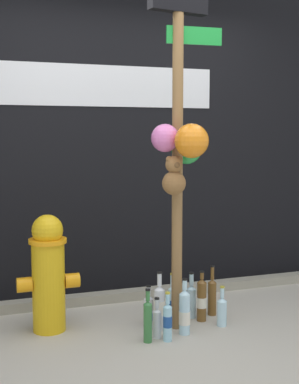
# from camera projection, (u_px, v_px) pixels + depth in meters

# --- Properties ---
(ground_plane) EXTENTS (14.00, 14.00, 0.00)m
(ground_plane) POSITION_uv_depth(u_px,v_px,m) (193.00, 359.00, 3.27)
(ground_plane) COLOR #ADA899
(building_wall) EXTENTS (10.00, 0.21, 3.17)m
(building_wall) POSITION_uv_depth(u_px,v_px,m) (120.00, 113.00, 4.63)
(building_wall) COLOR black
(building_wall) RESTS_ON ground_plane
(curb_strip) EXTENTS (8.00, 0.12, 0.08)m
(curb_strip) POSITION_uv_depth(u_px,v_px,m) (133.00, 294.00, 4.45)
(curb_strip) COLOR gray
(curb_strip) RESTS_ON ground_plane
(memorial_post) EXTENTS (0.55, 0.53, 2.58)m
(memorial_post) POSITION_uv_depth(u_px,v_px,m) (180.00, 118.00, 3.60)
(memorial_post) COLOR olive
(memorial_post) RESTS_ON ground_plane
(fire_hydrant) EXTENTS (0.44, 0.27, 0.84)m
(fire_hydrant) POSITION_uv_depth(u_px,v_px,m) (48.00, 273.00, 3.70)
(fire_hydrant) COLOR gold
(fire_hydrant) RESTS_ON ground_plane
(bottle_0) EXTENTS (0.07, 0.07, 0.30)m
(bottle_0) POSITION_uv_depth(u_px,v_px,m) (222.00, 310.00, 3.83)
(bottle_0) COLOR #B2DBEA
(bottle_0) RESTS_ON ground_plane
(bottle_1) EXTENTS (0.07, 0.07, 0.31)m
(bottle_1) POSITION_uv_depth(u_px,v_px,m) (149.00, 311.00, 3.80)
(bottle_1) COLOR silver
(bottle_1) RESTS_ON ground_plane
(bottle_2) EXTENTS (0.07, 0.07, 0.38)m
(bottle_2) POSITION_uv_depth(u_px,v_px,m) (202.00, 300.00, 3.93)
(bottle_2) COLOR brown
(bottle_2) RESTS_ON ground_plane
(bottle_3) EXTENTS (0.06, 0.06, 0.37)m
(bottle_3) POSITION_uv_depth(u_px,v_px,m) (148.00, 320.00, 3.52)
(bottle_3) COLOR #337038
(bottle_3) RESTS_ON ground_plane
(bottle_4) EXTENTS (0.06, 0.06, 0.34)m
(bottle_4) POSITION_uv_depth(u_px,v_px,m) (168.00, 321.00, 3.54)
(bottle_4) COLOR #93CCE0
(bottle_4) RESTS_ON ground_plane
(bottle_5) EXTENTS (0.07, 0.07, 0.35)m
(bottle_5) POSITION_uv_depth(u_px,v_px,m) (191.00, 300.00, 4.00)
(bottle_5) COLOR #B2DBEA
(bottle_5) RESTS_ON ground_plane
(bottle_6) EXTENTS (0.06, 0.06, 0.34)m
(bottle_6) POSITION_uv_depth(u_px,v_px,m) (172.00, 301.00, 4.01)
(bottle_6) COLOR #B2DBEA
(bottle_6) RESTS_ON ground_plane
(bottle_7) EXTENTS (0.08, 0.08, 0.43)m
(bottle_7) POSITION_uv_depth(u_px,v_px,m) (159.00, 306.00, 3.74)
(bottle_7) COLOR silver
(bottle_7) RESTS_ON ground_plane
(bottle_8) EXTENTS (0.06, 0.06, 0.29)m
(bottle_8) POSITION_uv_depth(u_px,v_px,m) (157.00, 321.00, 3.60)
(bottle_8) COLOR silver
(bottle_8) RESTS_ON ground_plane
(bottle_9) EXTENTS (0.07, 0.07, 0.39)m
(bottle_9) POSITION_uv_depth(u_px,v_px,m) (212.00, 296.00, 4.05)
(bottle_9) COLOR brown
(bottle_9) RESTS_ON ground_plane
(bottle_10) EXTENTS (0.08, 0.08, 0.40)m
(bottle_10) POSITION_uv_depth(u_px,v_px,m) (185.00, 312.00, 3.66)
(bottle_10) COLOR #B2DBEA
(bottle_10) RESTS_ON ground_plane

